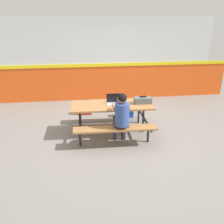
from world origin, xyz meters
TOP-DOWN VIEW (x-y plane):
  - ground_plane at (0.00, 0.00)m, footprint 10.00×10.00m
  - accent_backdrop at (0.00, 2.57)m, footprint 8.00×0.14m
  - picnic_table_main at (-0.20, 0.00)m, footprint 1.87×1.58m
  - student_nearer at (-0.07, -0.56)m, footprint 0.37×0.53m
  - laptop_silver at (-0.15, 0.04)m, footprint 0.32×0.23m
  - toolbox_grey at (0.52, -0.01)m, footprint 0.40×0.18m
  - backpack_dark at (0.36, 0.94)m, footprint 0.30×0.22m
  - tote_bag_bright at (-0.80, 1.26)m, footprint 0.34×0.21m

SIDE VIEW (x-z plane):
  - ground_plane at x=0.00m, z-range -0.02..0.00m
  - tote_bag_bright at x=-0.80m, z-range -0.02..0.41m
  - backpack_dark at x=0.36m, z-range 0.00..0.44m
  - picnic_table_main at x=-0.20m, z-range 0.20..0.94m
  - student_nearer at x=-0.07m, z-range 0.10..1.31m
  - laptop_silver at x=-0.15m, z-range 0.67..0.90m
  - toolbox_grey at x=0.52m, z-range 0.72..0.90m
  - accent_backdrop at x=0.00m, z-range -0.05..2.55m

